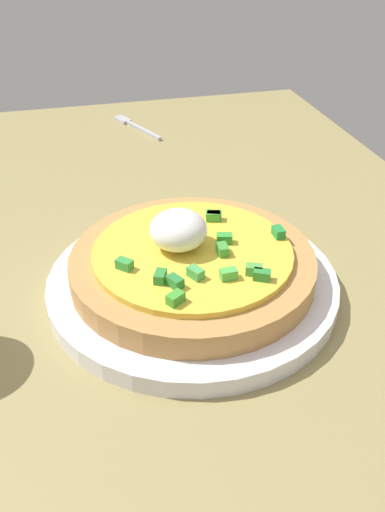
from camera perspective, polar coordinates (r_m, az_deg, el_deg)
name	(u,v)px	position (r cm, az deg, el deg)	size (l,w,h in cm)	color
dining_table	(104,303)	(49.05, -9.21, -4.86)	(100.43, 76.67, 2.35)	#938551
plate	(193,283)	(47.50, 0.00, -2.80)	(24.74, 24.74, 1.59)	white
pizza	(192,261)	(46.20, -0.08, -0.54)	(20.63, 20.63, 5.87)	tan
fork	(134,126)	(83.12, -6.08, 13.30)	(10.60, 5.39, 0.50)	#B7B7BC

